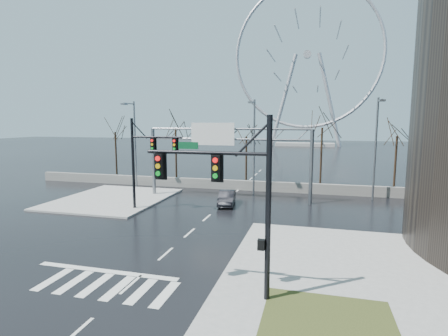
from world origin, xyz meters
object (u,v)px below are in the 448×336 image
(signal_mast_near, at_px, (236,190))
(signal_mast_far, at_px, (144,155))
(ferris_wheel, at_px, (307,61))
(sign_gantry, at_px, (224,147))
(car, at_px, (227,198))

(signal_mast_near, height_order, signal_mast_far, same)
(signal_mast_far, height_order, ferris_wheel, ferris_wheel)
(ferris_wheel, bearing_deg, signal_mast_near, -89.92)
(sign_gantry, xyz_separation_m, ferris_wheel, (5.38, 80.04, 20.95))
(signal_mast_near, xyz_separation_m, signal_mast_far, (-11.01, 13.00, -0.04))
(ferris_wheel, bearing_deg, sign_gantry, -93.84)
(signal_mast_far, distance_m, sign_gantry, 8.14)
(signal_mast_far, bearing_deg, ferris_wheel, 82.80)
(signal_mast_near, relative_size, sign_gantry, 0.49)
(signal_mast_near, bearing_deg, sign_gantry, 106.19)
(signal_mast_near, bearing_deg, signal_mast_far, 130.26)
(sign_gantry, distance_m, ferris_wheel, 82.91)
(signal_mast_near, relative_size, signal_mast_far, 1.00)
(signal_mast_far, bearing_deg, car, 30.30)
(sign_gantry, bearing_deg, ferris_wheel, 86.16)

